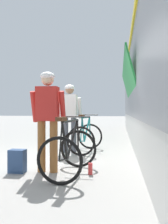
# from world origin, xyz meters

# --- Properties ---
(ground_plane) EXTENTS (80.00, 80.00, 0.00)m
(ground_plane) POSITION_xyz_m (0.00, 0.00, 0.00)
(ground_plane) COLOR #A09E99
(cyclist_near_in_red) EXTENTS (0.62, 0.33, 1.76)m
(cyclist_near_in_red) POSITION_xyz_m (0.07, -0.96, 1.05)
(cyclist_near_in_red) COLOR #935B2D
(cyclist_near_in_red) RESTS_ON ground
(cyclist_far_in_white) EXTENTS (0.61, 0.31, 1.76)m
(cyclist_far_in_white) POSITION_xyz_m (0.04, 0.87, 1.05)
(cyclist_far_in_white) COLOR #4C515B
(cyclist_far_in_white) RESTS_ON ground
(bicycle_near_black) EXTENTS (0.79, 1.12, 0.99)m
(bicycle_near_black) POSITION_xyz_m (0.51, -1.09, 0.40)
(bicycle_near_black) COLOR black
(bicycle_near_black) RESTS_ON ground
(bicycle_far_teal) EXTENTS (0.80, 1.12, 0.99)m
(bicycle_far_teal) POSITION_xyz_m (0.45, 0.95, 0.40)
(bicycle_far_teal) COLOR black
(bicycle_far_teal) RESTS_ON ground
(backpack_on_platform) EXTENTS (0.28, 0.18, 0.40)m
(backpack_on_platform) POSITION_xyz_m (-0.43, -1.08, 0.20)
(backpack_on_platform) COLOR navy
(backpack_on_platform) RESTS_ON ground
(water_bottle_near_the_bikes) EXTENTS (0.07, 0.07, 0.19)m
(water_bottle_near_the_bikes) POSITION_xyz_m (0.84, -1.00, 0.10)
(water_bottle_near_the_bikes) COLOR red
(water_bottle_near_the_bikes) RESTS_ON ground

